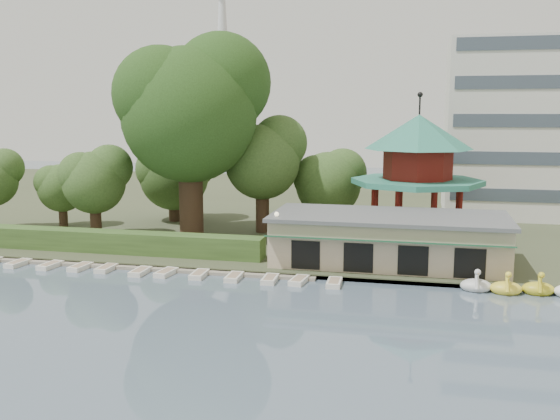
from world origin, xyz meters
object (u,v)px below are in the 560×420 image
(dock, at_px, (109,265))
(big_tree, at_px, (191,104))
(boathouse, at_px, (389,238))
(pavilion, at_px, (418,164))

(dock, relative_size, big_tree, 1.75)
(boathouse, xyz_separation_m, big_tree, (-18.83, 6.23, 10.67))
(big_tree, bearing_deg, pavilion, 10.33)
(boathouse, distance_m, pavilion, 11.43)
(pavilion, bearing_deg, boathouse, -101.28)
(pavilion, height_order, big_tree, big_tree)
(dock, height_order, big_tree, big_tree)
(pavilion, distance_m, big_tree, 21.89)
(boathouse, height_order, big_tree, big_tree)
(boathouse, relative_size, big_tree, 0.96)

